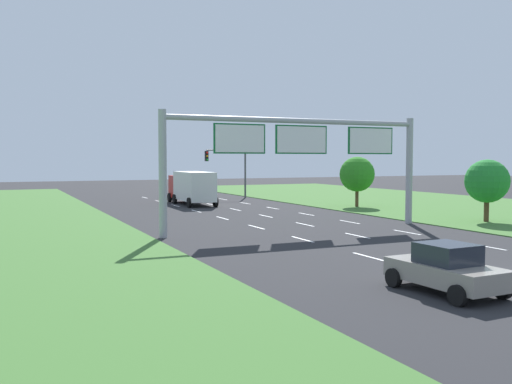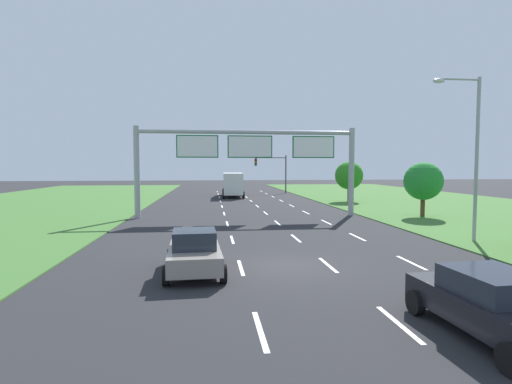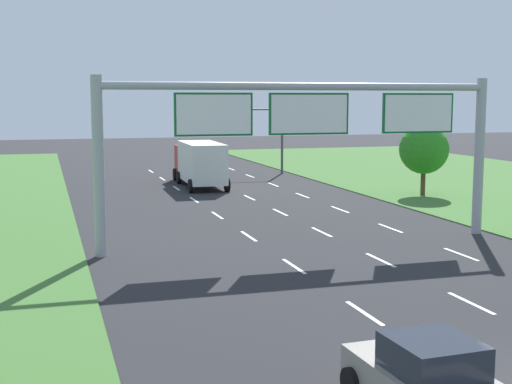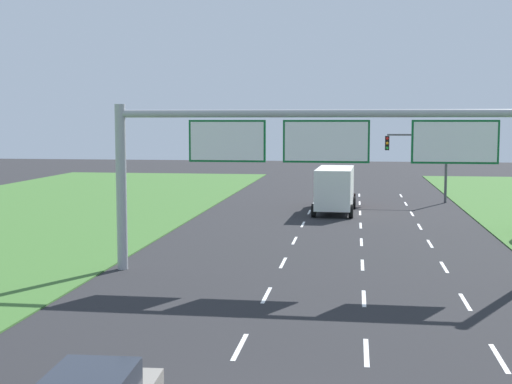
{
  "view_description": "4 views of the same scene",
  "coord_description": "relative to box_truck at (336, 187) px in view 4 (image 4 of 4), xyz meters",
  "views": [
    {
      "loc": [
        -16.59,
        -14.62,
        4.33
      ],
      "look_at": [
        -1.9,
        17.74,
        2.24
      ],
      "focal_mm": 40.0,
      "sensor_mm": 36.0,
      "label": 1
    },
    {
      "loc": [
        -2.93,
        -15.28,
        3.93
      ],
      "look_at": [
        0.36,
        13.03,
        2.11
      ],
      "focal_mm": 28.0,
      "sensor_mm": 36.0,
      "label": 2
    },
    {
      "loc": [
        -10.39,
        -12.06,
        6.1
      ],
      "look_at": [
        -2.43,
        14.57,
        2.45
      ],
      "focal_mm": 50.0,
      "sensor_mm": 36.0,
      "label": 3
    },
    {
      "loc": [
        1.38,
        -13.14,
        6.28
      ],
      "look_at": [
        -2.42,
        14.05,
        3.55
      ],
      "focal_mm": 50.0,
      "sensor_mm": 36.0,
      "label": 4
    }
  ],
  "objects": [
    {
      "name": "sign_gantry",
      "position": [
        0.17,
        -21.01,
        3.27
      ],
      "size": [
        17.24,
        0.44,
        7.0
      ],
      "color": "#9EA0A5",
      "rests_on": "ground_plane"
    },
    {
      "name": "lane_dashes_inner_right",
      "position": [
        1.71,
        -21.72,
        -1.69
      ],
      "size": [
        0.14,
        68.4,
        0.01
      ],
      "color": "white",
      "rests_on": "ground_plane"
    },
    {
      "name": "lane_dashes_inner_left",
      "position": [
        -1.79,
        -21.72,
        -1.69
      ],
      "size": [
        0.14,
        68.4,
        0.01
      ],
      "color": "white",
      "rests_on": "ground_plane"
    },
    {
      "name": "lane_dashes_slip",
      "position": [
        5.21,
        -21.72,
        -1.69
      ],
      "size": [
        0.14,
        68.4,
        0.01
      ],
      "color": "white",
      "rests_on": "ground_plane"
    },
    {
      "name": "traffic_light_mast",
      "position": [
        6.33,
        6.35,
        2.17
      ],
      "size": [
        4.76,
        0.49,
        5.6
      ],
      "color": "#47494F",
      "rests_on": "ground_plane"
    },
    {
      "name": "box_truck",
      "position": [
        0.0,
        0.0,
        0.0
      ],
      "size": [
        2.88,
        8.64,
        3.1
      ],
      "rotation": [
        0.0,
        0.0,
        -0.03
      ],
      "color": "#B21E19",
      "rests_on": "ground_plane"
    }
  ]
}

